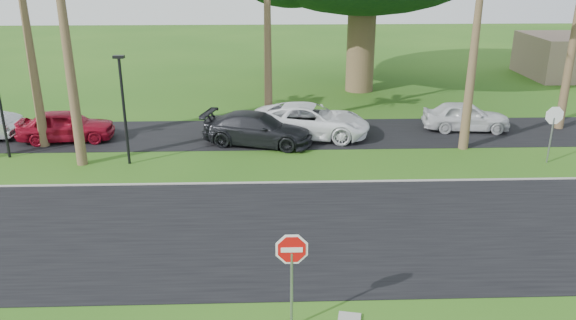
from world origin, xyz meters
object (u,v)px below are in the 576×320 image
at_px(stop_sign_far, 553,123).
at_px(car_dark, 258,129).
at_px(stop_sign_near, 292,262).
at_px(car_red, 66,126).
at_px(car_minivan, 310,121).
at_px(car_pickup, 466,116).

height_order(stop_sign_far, car_dark, stop_sign_far).
bearing_deg(stop_sign_near, car_red, 124.58).
height_order(stop_sign_near, stop_sign_far, same).
height_order(car_dark, car_minivan, car_minivan).
bearing_deg(car_pickup, car_red, 98.24).
relative_size(stop_sign_far, car_pickup, 0.61).
xyz_separation_m(stop_sign_far, car_pickup, (-1.98, 4.82, -1.04)).
xyz_separation_m(stop_sign_far, car_dark, (-12.52, 2.92, -1.03)).
xyz_separation_m(stop_sign_near, car_dark, (-1.02, 13.92, -1.03)).
xyz_separation_m(car_dark, car_pickup, (10.53, 1.90, -0.02)).
bearing_deg(car_dark, car_pickup, -64.95).
bearing_deg(stop_sign_far, car_pickup, -67.60).
distance_m(stop_sign_near, car_pickup, 18.49).
height_order(car_red, car_minivan, car_minivan).
height_order(stop_sign_near, car_minivan, stop_sign_near).
height_order(car_dark, car_pickup, car_dark).
distance_m(car_dark, car_pickup, 10.70).
height_order(car_red, car_pickup, car_red).
relative_size(stop_sign_near, stop_sign_far, 1.00).
bearing_deg(car_minivan, stop_sign_far, -99.87).
relative_size(stop_sign_near, car_pickup, 0.61).
bearing_deg(stop_sign_far, car_minivan, -21.86).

